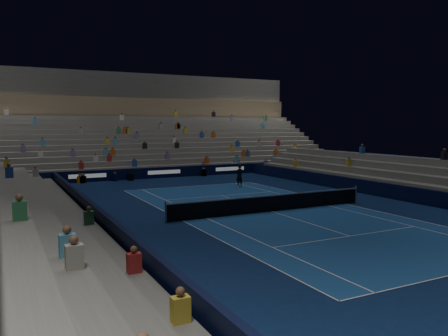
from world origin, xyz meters
TOP-DOWN VIEW (x-y plane):
  - ground at (0.00, 0.00)m, footprint 90.00×90.00m
  - court_surface at (0.00, 0.00)m, footprint 10.97×23.77m
  - sponsor_barrier_far at (0.00, 18.50)m, footprint 44.00×0.25m
  - sponsor_barrier_east at (9.70, 0.00)m, footprint 0.25×37.00m
  - sponsor_barrier_west at (-9.70, 0.00)m, footprint 0.25×37.00m
  - grandstand_main at (0.00, 27.90)m, footprint 44.00×15.20m
  - grandstand_east at (13.17, 0.00)m, footprint 5.00×37.00m
  - grandstand_west at (-13.17, 0.00)m, footprint 5.00×37.00m
  - tennis_net at (0.00, 0.00)m, footprint 12.90×0.10m
  - tennis_player at (3.26, 9.70)m, footprint 0.77×0.61m
  - broadcast_camera at (-3.32, 17.92)m, footprint 0.58×1.00m

SIDE VIEW (x-z plane):
  - ground at x=0.00m, z-range 0.00..0.00m
  - court_surface at x=0.00m, z-range 0.00..0.01m
  - broadcast_camera at x=-3.32m, z-range 0.01..0.66m
  - sponsor_barrier_far at x=0.00m, z-range 0.00..1.00m
  - sponsor_barrier_east at x=9.70m, z-range 0.00..1.00m
  - sponsor_barrier_west at x=-9.70m, z-range 0.00..1.00m
  - tennis_net at x=0.00m, z-range -0.05..1.05m
  - grandstand_east at x=13.17m, z-range -0.33..2.17m
  - grandstand_west at x=-13.17m, z-range -0.33..2.17m
  - tennis_player at x=3.26m, z-range 0.00..1.85m
  - grandstand_main at x=0.00m, z-range -2.22..8.98m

